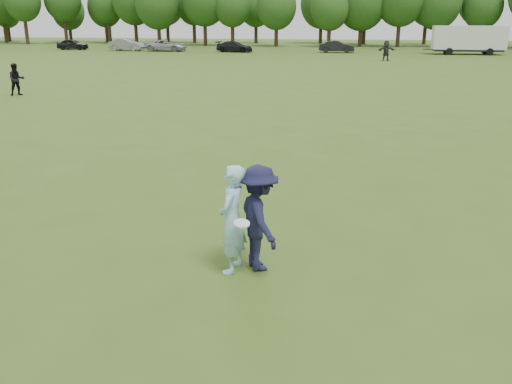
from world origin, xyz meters
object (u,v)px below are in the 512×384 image
at_px(player_far_a, 16,79).
at_px(cargo_trailer, 469,39).
at_px(thrower, 232,219).
at_px(car_a, 73,44).
at_px(car_f, 337,47).
at_px(car_b, 127,45).
at_px(player_far_d, 386,51).
at_px(car_c, 167,46).
at_px(car_d, 234,47).
at_px(defender, 259,218).

relative_size(player_far_a, cargo_trailer, 0.20).
xyz_separation_m(thrower, car_a, (-35.08, 60.37, -0.26)).
xyz_separation_m(car_a, car_f, (34.67, 0.26, 0.02)).
xyz_separation_m(car_a, car_b, (7.90, -0.65, 0.08)).
distance_m(player_far_d, cargo_trailer, 15.00).
bearing_deg(cargo_trailer, car_c, -179.62).
distance_m(player_far_d, car_d, 20.83).
bearing_deg(car_d, player_far_d, -113.76).
distance_m(car_a, car_b, 7.93).
height_order(car_a, car_d, car_a).
distance_m(defender, car_d, 60.56).
distance_m(defender, car_b, 65.63).
bearing_deg(thrower, car_a, -142.64).
bearing_deg(player_far_d, car_d, 131.57).
height_order(defender, car_a, defender).
height_order(defender, car_b, defender).
relative_size(car_c, cargo_trailer, 0.56).
relative_size(defender, car_b, 0.40).
bearing_deg(car_a, car_b, -94.73).
xyz_separation_m(defender, cargo_trailer, (14.25, 59.57, 0.84)).
bearing_deg(car_f, car_b, 90.55).
xyz_separation_m(player_far_d, car_d, (-17.78, 10.85, -0.33)).
distance_m(car_f, cargo_trailer, 15.15).
distance_m(car_a, cargo_trailer, 49.77).
bearing_deg(thrower, cargo_trailer, 173.40).
xyz_separation_m(car_d, car_f, (12.48, 1.37, 0.05)).
bearing_deg(car_b, cargo_trailer, -83.40).
xyz_separation_m(car_c, car_d, (8.86, -0.25, -0.05)).
bearing_deg(cargo_trailer, thrower, -103.81).
bearing_deg(thrower, car_b, -148.33).
relative_size(player_far_a, car_d, 0.39).
distance_m(thrower, player_far_a, 25.49).
relative_size(thrower, cargo_trailer, 0.21).
bearing_deg(player_far_a, car_b, 60.96).
distance_m(defender, player_far_a, 25.64).
distance_m(player_far_a, car_f, 44.34).
xyz_separation_m(player_far_d, car_b, (-32.07, 11.31, -0.23)).
distance_m(car_d, cargo_trailer, 27.59).
xyz_separation_m(player_far_a, car_c, (-5.15, 40.15, -0.18)).
xyz_separation_m(player_far_d, car_f, (-5.30, 12.22, -0.28)).
distance_m(player_far_a, player_far_d, 36.14).
relative_size(defender, car_a, 0.46).
relative_size(thrower, player_far_a, 1.07).
relative_size(player_far_d, car_f, 0.46).
relative_size(player_far_d, cargo_trailer, 0.22).
height_order(thrower, car_b, thrower).
distance_m(thrower, car_a, 69.82).
height_order(thrower, player_far_d, player_far_d).
bearing_deg(car_d, cargo_trailer, -81.35).
bearing_deg(car_c, player_far_d, -112.14).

